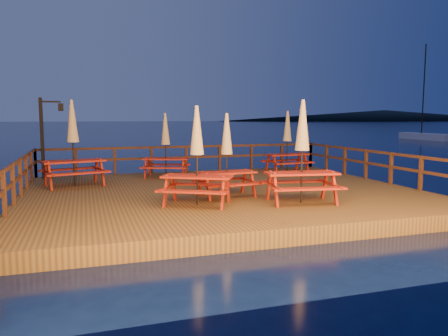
# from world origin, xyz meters

# --- Properties ---
(ground) EXTENTS (500.00, 500.00, 0.00)m
(ground) POSITION_xyz_m (0.00, 0.00, 0.00)
(ground) COLOR black
(ground) RESTS_ON ground
(deck) EXTENTS (12.00, 10.00, 0.40)m
(deck) POSITION_xyz_m (0.00, 0.00, 0.20)
(deck) COLOR #4C3318
(deck) RESTS_ON ground
(deck_piles) EXTENTS (11.44, 9.44, 1.40)m
(deck_piles) POSITION_xyz_m (0.00, 0.00, -0.30)
(deck_piles) COLOR #381C11
(deck_piles) RESTS_ON ground
(railing) EXTENTS (11.80, 9.75, 1.10)m
(railing) POSITION_xyz_m (0.00, 1.78, 1.16)
(railing) COLOR #381C11
(railing) RESTS_ON deck
(lamp_post) EXTENTS (0.85, 0.18, 3.00)m
(lamp_post) POSITION_xyz_m (-5.39, 4.55, 2.20)
(lamp_post) COLOR black
(lamp_post) RESTS_ON deck
(headland_right) EXTENTS (230.40, 86.40, 7.00)m
(headland_right) POSITION_xyz_m (185.00, 230.00, 3.50)
(headland_right) COLOR black
(headland_right) RESTS_ON ground
(sailboat) EXTENTS (1.62, 7.65, 11.30)m
(sailboat) POSITION_xyz_m (34.09, 28.69, 0.38)
(sailboat) COLOR silver
(sailboat) RESTS_ON ground
(picnic_table_0) EXTENTS (2.33, 2.08, 2.85)m
(picnic_table_0) POSITION_xyz_m (-4.42, 2.25, 1.88)
(picnic_table_0) COLOR maroon
(picnic_table_0) RESTS_ON deck
(picnic_table_1) EXTENTS (1.80, 1.53, 2.40)m
(picnic_table_1) POSITION_xyz_m (-0.18, -1.14, 1.65)
(picnic_table_1) COLOR maroon
(picnic_table_1) RESTS_ON deck
(picnic_table_2) EXTENTS (2.09, 1.91, 2.44)m
(picnic_table_2) POSITION_xyz_m (-1.13, 3.40, 1.67)
(picnic_table_2) COLOR maroon
(picnic_table_2) RESTS_ON deck
(picnic_table_3) EXTENTS (2.29, 2.17, 2.58)m
(picnic_table_3) POSITION_xyz_m (-1.30, -2.08, 1.74)
(picnic_table_3) COLOR maroon
(picnic_table_3) RESTS_ON deck
(picnic_table_4) EXTENTS (2.14, 1.86, 2.74)m
(picnic_table_4) POSITION_xyz_m (1.44, -2.62, 1.82)
(picnic_table_4) COLOR maroon
(picnic_table_4) RESTS_ON deck
(picnic_table_5) EXTENTS (1.89, 1.60, 2.53)m
(picnic_table_5) POSITION_xyz_m (3.92, 3.36, 1.71)
(picnic_table_5) COLOR maroon
(picnic_table_5) RESTS_ON deck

